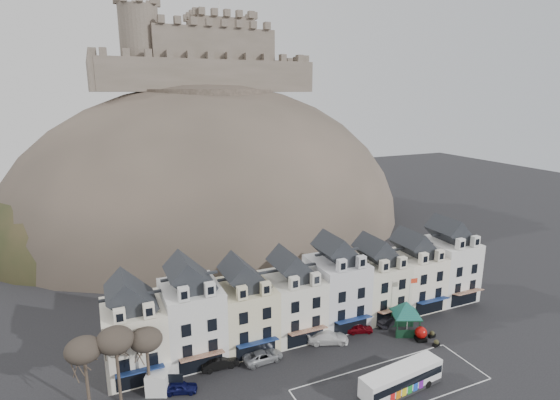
{
  "coord_description": "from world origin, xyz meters",
  "views": [
    {
      "loc": [
        -26.67,
        -32.55,
        31.74
      ],
      "look_at": [
        -1.67,
        24.0,
        16.54
      ],
      "focal_mm": 28.0,
      "sensor_mm": 36.0,
      "label": 1
    }
  ],
  "objects_px": {
    "white_van": "(162,373)",
    "bus_shelter": "(406,308)",
    "car_black": "(220,362)",
    "flagpole": "(410,300)",
    "car_silver": "(263,356)",
    "car_maroon": "(359,328)",
    "car_navy": "(180,387)",
    "red_buoy": "(421,333)",
    "car_white": "(327,337)",
    "car_charcoal": "(390,319)",
    "bus": "(401,378)"
  },
  "relations": [
    {
      "from": "car_maroon",
      "to": "flagpole",
      "type": "bearing_deg",
      "value": -90.11
    },
    {
      "from": "car_navy",
      "to": "car_charcoal",
      "type": "xyz_separation_m",
      "value": [
        30.0,
        2.5,
        0.13
      ]
    },
    {
      "from": "bus",
      "to": "white_van",
      "type": "distance_m",
      "value": 26.52
    },
    {
      "from": "car_silver",
      "to": "car_maroon",
      "type": "xyz_separation_m",
      "value": [
        14.4,
        0.85,
        -0.05
      ]
    },
    {
      "from": "bus_shelter",
      "to": "car_navy",
      "type": "xyz_separation_m",
      "value": [
        -30.5,
        0.0,
        -2.93
      ]
    },
    {
      "from": "white_van",
      "to": "car_maroon",
      "type": "relative_size",
      "value": 1.54
    },
    {
      "from": "car_white",
      "to": "bus",
      "type": "bearing_deg",
      "value": -146.19
    },
    {
      "from": "bus_shelter",
      "to": "flagpole",
      "type": "distance_m",
      "value": 1.33
    },
    {
      "from": "white_van",
      "to": "car_charcoal",
      "type": "height_order",
      "value": "white_van"
    },
    {
      "from": "car_navy",
      "to": "car_silver",
      "type": "distance_m",
      "value": 10.53
    },
    {
      "from": "white_van",
      "to": "car_white",
      "type": "distance_m",
      "value": 21.12
    },
    {
      "from": "car_maroon",
      "to": "car_white",
      "type": "bearing_deg",
      "value": 111.86
    },
    {
      "from": "car_white",
      "to": "red_buoy",
      "type": "bearing_deg",
      "value": -89.78
    },
    {
      "from": "red_buoy",
      "to": "car_maroon",
      "type": "bearing_deg",
      "value": 141.88
    },
    {
      "from": "red_buoy",
      "to": "flagpole",
      "type": "distance_m",
      "value": 4.53
    },
    {
      "from": "white_van",
      "to": "bus_shelter",
      "type": "bearing_deg",
      "value": 18.67
    },
    {
      "from": "bus_shelter",
      "to": "white_van",
      "type": "height_order",
      "value": "bus_shelter"
    },
    {
      "from": "bus_shelter",
      "to": "car_white",
      "type": "relative_size",
      "value": 1.22
    },
    {
      "from": "white_van",
      "to": "car_silver",
      "type": "bearing_deg",
      "value": 19.07
    },
    {
      "from": "red_buoy",
      "to": "car_silver",
      "type": "distance_m",
      "value": 21.12
    },
    {
      "from": "red_buoy",
      "to": "car_charcoal",
      "type": "distance_m",
      "value": 5.08
    },
    {
      "from": "bus_shelter",
      "to": "red_buoy",
      "type": "relative_size",
      "value": 3.45
    },
    {
      "from": "flagpole",
      "to": "car_maroon",
      "type": "relative_size",
      "value": 2.08
    },
    {
      "from": "flagpole",
      "to": "car_silver",
      "type": "distance_m",
      "value": 21.37
    },
    {
      "from": "bus",
      "to": "white_van",
      "type": "bearing_deg",
      "value": 147.09
    },
    {
      "from": "white_van",
      "to": "car_black",
      "type": "distance_m",
      "value": 6.72
    },
    {
      "from": "car_black",
      "to": "car_white",
      "type": "distance_m",
      "value": 14.41
    },
    {
      "from": "bus_shelter",
      "to": "car_silver",
      "type": "height_order",
      "value": "bus_shelter"
    },
    {
      "from": "red_buoy",
      "to": "car_white",
      "type": "xyz_separation_m",
      "value": [
        -11.51,
        4.49,
        -0.2
      ]
    },
    {
      "from": "bus_shelter",
      "to": "white_van",
      "type": "distance_m",
      "value": 32.2
    },
    {
      "from": "car_silver",
      "to": "car_charcoal",
      "type": "height_order",
      "value": "car_charcoal"
    },
    {
      "from": "car_black",
      "to": "car_silver",
      "type": "distance_m",
      "value": 5.27
    },
    {
      "from": "car_maroon",
      "to": "car_black",
      "type": "bearing_deg",
      "value": 106.84
    },
    {
      "from": "car_charcoal",
      "to": "car_white",
      "type": "bearing_deg",
      "value": 83.12
    },
    {
      "from": "flagpole",
      "to": "white_van",
      "type": "bearing_deg",
      "value": 176.5
    },
    {
      "from": "car_navy",
      "to": "car_silver",
      "type": "bearing_deg",
      "value": -63.35
    },
    {
      "from": "bus",
      "to": "bus_shelter",
      "type": "height_order",
      "value": "bus_shelter"
    },
    {
      "from": "red_buoy",
      "to": "car_navy",
      "type": "distance_m",
      "value": 31.21
    },
    {
      "from": "car_maroon",
      "to": "white_van",
      "type": "bearing_deg",
      "value": 106.84
    },
    {
      "from": "car_silver",
      "to": "red_buoy",
      "type": "bearing_deg",
      "value": -104.07
    },
    {
      "from": "red_buoy",
      "to": "flagpole",
      "type": "xyz_separation_m",
      "value": [
        0.29,
        2.94,
        3.43
      ]
    },
    {
      "from": "red_buoy",
      "to": "car_black",
      "type": "relative_size",
      "value": 0.42
    },
    {
      "from": "bus_shelter",
      "to": "car_charcoal",
      "type": "bearing_deg",
      "value": 124.63
    },
    {
      "from": "car_maroon",
      "to": "car_navy",
      "type": "bearing_deg",
      "value": 112.59
    },
    {
      "from": "red_buoy",
      "to": "car_silver",
      "type": "bearing_deg",
      "value": 168.79
    },
    {
      "from": "bus_shelter",
      "to": "car_navy",
      "type": "bearing_deg",
      "value": -156.79
    },
    {
      "from": "car_black",
      "to": "flagpole",
      "type": "bearing_deg",
      "value": -93.64
    },
    {
      "from": "car_navy",
      "to": "car_charcoal",
      "type": "relative_size",
      "value": 0.8
    },
    {
      "from": "white_van",
      "to": "car_maroon",
      "type": "height_order",
      "value": "white_van"
    },
    {
      "from": "car_charcoal",
      "to": "car_maroon",
      "type": "bearing_deg",
      "value": 80.6
    }
  ]
}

